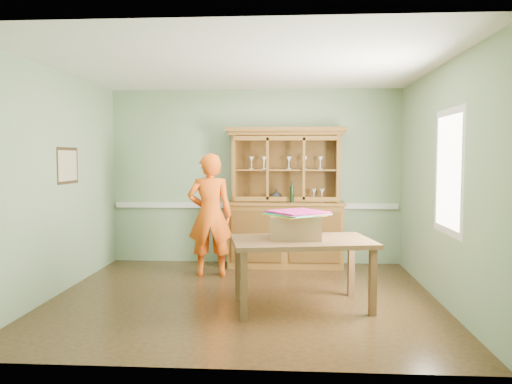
# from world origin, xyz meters

# --- Properties ---
(floor) EXTENTS (4.50, 4.50, 0.00)m
(floor) POSITION_xyz_m (0.00, 0.00, 0.00)
(floor) COLOR #4A3218
(floor) RESTS_ON ground
(ceiling) EXTENTS (4.50, 4.50, 0.00)m
(ceiling) POSITION_xyz_m (0.00, 0.00, 2.70)
(ceiling) COLOR white
(ceiling) RESTS_ON wall_back
(wall_back) EXTENTS (4.50, 0.00, 4.50)m
(wall_back) POSITION_xyz_m (0.00, 2.00, 1.35)
(wall_back) COLOR gray
(wall_back) RESTS_ON floor
(wall_left) EXTENTS (0.00, 4.00, 4.00)m
(wall_left) POSITION_xyz_m (-2.25, 0.00, 1.35)
(wall_left) COLOR gray
(wall_left) RESTS_ON floor
(wall_right) EXTENTS (0.00, 4.00, 4.00)m
(wall_right) POSITION_xyz_m (2.25, 0.00, 1.35)
(wall_right) COLOR gray
(wall_right) RESTS_ON floor
(wall_front) EXTENTS (4.50, 0.00, 4.50)m
(wall_front) POSITION_xyz_m (0.00, -2.00, 1.35)
(wall_front) COLOR gray
(wall_front) RESTS_ON floor
(chair_rail) EXTENTS (4.41, 0.05, 0.08)m
(chair_rail) POSITION_xyz_m (0.00, 1.98, 0.90)
(chair_rail) COLOR silver
(chair_rail) RESTS_ON wall_back
(framed_map) EXTENTS (0.03, 0.60, 0.46)m
(framed_map) POSITION_xyz_m (-2.23, 0.30, 1.55)
(framed_map) COLOR #352515
(framed_map) RESTS_ON wall_left
(window_panel) EXTENTS (0.03, 0.96, 1.36)m
(window_panel) POSITION_xyz_m (2.23, -0.30, 1.50)
(window_panel) COLOR silver
(window_panel) RESTS_ON wall_right
(china_hutch) EXTENTS (1.78, 0.59, 2.10)m
(china_hutch) POSITION_xyz_m (0.48, 1.76, 0.74)
(china_hutch) COLOR brown
(china_hutch) RESTS_ON floor
(dining_table) EXTENTS (1.65, 1.16, 0.76)m
(dining_table) POSITION_xyz_m (0.67, -0.33, 0.67)
(dining_table) COLOR brown
(dining_table) RESTS_ON floor
(cardboard_box) EXTENTS (0.56, 0.45, 0.26)m
(cardboard_box) POSITION_xyz_m (0.60, -0.27, 0.89)
(cardboard_box) COLOR #A17653
(cardboard_box) RESTS_ON dining_table
(kite_stack) EXTENTS (0.72, 0.72, 0.05)m
(kite_stack) POSITION_xyz_m (0.61, -0.32, 1.04)
(kite_stack) COLOR gold
(kite_stack) RESTS_ON cardboard_box
(person) EXTENTS (0.67, 0.48, 1.71)m
(person) POSITION_xyz_m (-0.57, 1.07, 0.85)
(person) COLOR #EF560F
(person) RESTS_ON floor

